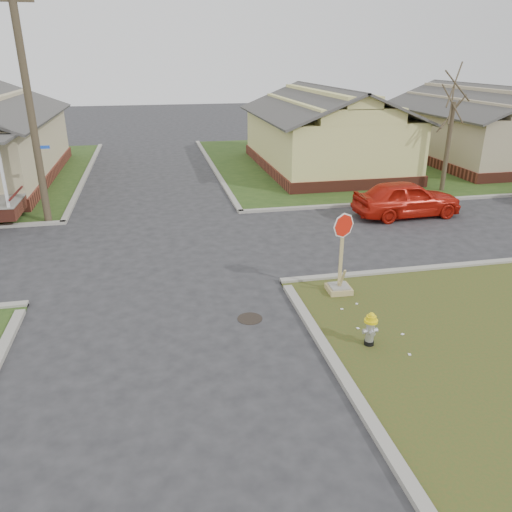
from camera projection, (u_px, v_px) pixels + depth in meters
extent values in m
plane|color=#27272A|center=(162.00, 318.00, 12.78)|extent=(120.00, 120.00, 0.00)
cube|color=#284418|center=(487.00, 155.00, 33.29)|extent=(37.00, 19.00, 0.05)
cylinder|color=black|center=(250.00, 319.00, 12.75)|extent=(0.64, 0.64, 0.01)
cube|color=brown|center=(323.00, 163.00, 29.55)|extent=(7.20, 11.20, 0.60)
cube|color=#EFE78C|center=(325.00, 136.00, 28.95)|extent=(7.00, 11.00, 2.60)
cube|color=brown|center=(474.00, 157.00, 31.45)|extent=(7.20, 11.20, 0.60)
cube|color=tan|center=(478.00, 131.00, 30.85)|extent=(7.00, 11.00, 2.60)
cylinder|color=#3A2F22|center=(30.00, 106.00, 18.38)|extent=(0.28, 0.28, 9.00)
cube|color=#3A2F22|center=(12.00, 0.00, 17.06)|extent=(1.40, 0.10, 0.10)
cylinder|color=#3A2F22|center=(448.00, 147.00, 23.90)|extent=(0.22, 0.22, 4.20)
cylinder|color=black|center=(369.00, 342.00, 11.51)|extent=(0.23, 0.23, 0.10)
cylinder|color=#B6B6BB|center=(370.00, 332.00, 11.40)|extent=(0.20, 0.20, 0.47)
sphere|color=#B6B6BB|center=(371.00, 322.00, 11.31)|extent=(0.20, 0.20, 0.20)
cylinder|color=yellow|center=(371.00, 321.00, 11.30)|extent=(0.31, 0.31, 0.06)
cylinder|color=yellow|center=(371.00, 318.00, 11.27)|extent=(0.23, 0.23, 0.10)
sphere|color=yellow|center=(372.00, 316.00, 11.25)|extent=(0.15, 0.15, 0.15)
cube|color=tan|center=(339.00, 289.00, 14.07)|extent=(0.65, 0.65, 0.16)
cube|color=gray|center=(339.00, 286.00, 14.03)|extent=(0.52, 0.52, 0.04)
cube|color=tan|center=(341.00, 252.00, 13.65)|extent=(0.09, 0.05, 2.19)
cylinder|color=red|center=(344.00, 226.00, 13.32)|extent=(0.58, 0.26, 0.63)
cylinder|color=white|center=(344.00, 225.00, 13.33)|extent=(0.66, 0.29, 0.71)
imported|color=red|center=(407.00, 198.00, 20.60)|extent=(4.50, 1.96, 1.51)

